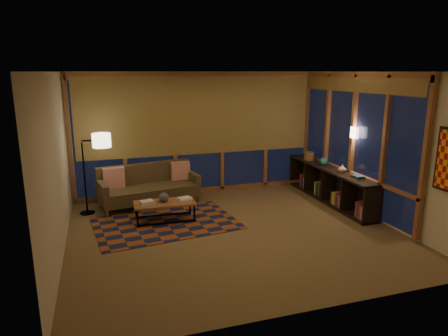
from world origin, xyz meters
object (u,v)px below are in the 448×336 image
object	(u,v)px
coffee_table	(165,212)
bookshelf	(329,185)
sofa	(149,186)
floor_lamp	(84,174)

from	to	relation	value
coffee_table	bookshelf	size ratio (longest dim) A/B	0.38
sofa	coffee_table	distance (m)	1.08
coffee_table	bookshelf	bearing A→B (deg)	4.31
coffee_table	sofa	bearing A→B (deg)	100.05
sofa	floor_lamp	world-z (taller)	floor_lamp
sofa	bookshelf	distance (m)	3.80
floor_lamp	bookshelf	xyz separation A→B (m)	(4.93, -0.74, -0.43)
floor_lamp	coffee_table	bearing A→B (deg)	-22.69
coffee_table	floor_lamp	size ratio (longest dim) A/B	0.70
coffee_table	floor_lamp	xyz separation A→B (m)	(-1.38, 0.88, 0.61)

